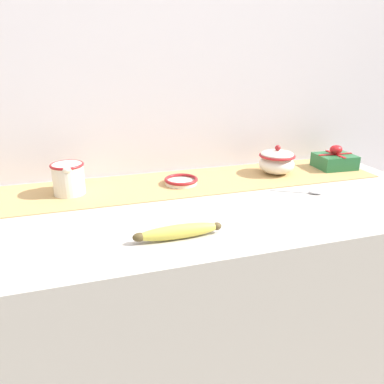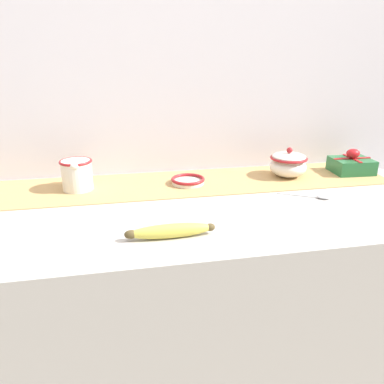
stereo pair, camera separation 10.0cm
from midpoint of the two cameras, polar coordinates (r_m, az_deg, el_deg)
The scene contains 9 objects.
countertop at distance 1.29m, azimuth -4.37°, elevation -20.74°, with size 1.58×0.64×0.89m, color #B7B2AD.
back_wall at distance 1.31m, azimuth -8.78°, elevation 16.15°, with size 2.38×0.04×2.40m, color silver.
table_runner at distance 1.21m, azimuth -6.80°, elevation 1.05°, with size 1.46×0.27×0.00m, color tan.
cream_pitcher at distance 1.18m, azimuth -20.66°, elevation 2.06°, with size 0.10×0.11×0.10m.
sugar_bowl at distance 1.33m, azimuth 10.69°, elevation 4.59°, with size 0.12×0.12×0.10m.
small_dish at distance 1.21m, azimuth -4.04°, elevation 1.67°, with size 0.11×0.11×0.02m.
banana at distance 0.86m, azimuth -5.44°, elevation -6.11°, with size 0.21×0.04×0.03m.
spoon at distance 1.17m, azimuth 15.58°, elevation -0.06°, with size 0.14×0.09×0.01m.
gift_box at distance 1.45m, azimuth 19.10°, elevation 4.57°, with size 0.14×0.12×0.09m.
Camera 1 is at (-0.25, -0.94, 1.29)m, focal length 35.00 mm.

